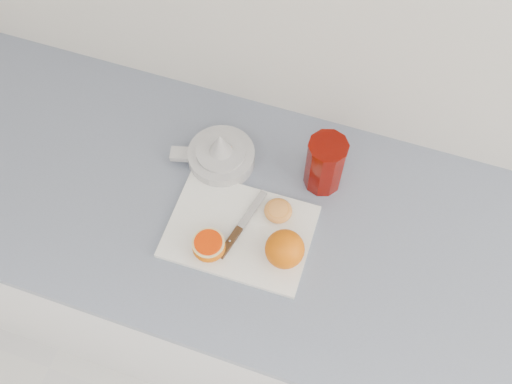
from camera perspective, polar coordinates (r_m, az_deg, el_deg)
counter at (r=1.67m, az=1.35°, el=-9.58°), size 2.47×0.64×0.89m
cutting_board at (r=1.25m, az=-1.64°, el=-3.96°), size 0.31×0.23×0.01m
whole_orange at (r=1.18m, az=2.89°, el=-5.73°), size 0.08×0.08×0.08m
half_orange at (r=1.20m, az=-4.73°, el=-5.43°), size 0.07×0.07×0.04m
squeezed_shell at (r=1.25m, az=2.23°, el=-1.87°), size 0.06×0.06×0.03m
paring_knife at (r=1.23m, az=-2.22°, el=-4.44°), size 0.05×0.18×0.01m
citrus_juicer at (r=1.32m, az=-3.57°, el=3.74°), size 0.20×0.15×0.10m
red_tumbler at (r=1.26m, az=6.90°, el=2.67°), size 0.09×0.09×0.14m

